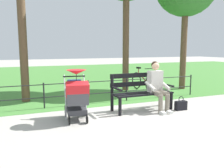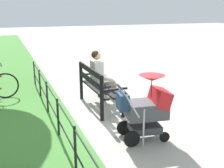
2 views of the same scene
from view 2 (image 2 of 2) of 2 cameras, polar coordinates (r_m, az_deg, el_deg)
The scene contains 6 objects.
ground_plane at distance 5.98m, azimuth -0.51°, elevation -6.27°, with size 60.00×60.00×0.00m, color #ADA89E.
park_bench at distance 6.20m, azimuth -3.11°, elevation -0.36°, with size 1.61×0.62×0.96m.
person_on_bench at distance 6.56m, azimuth -2.30°, elevation 1.92°, with size 0.53×0.74×1.28m.
stroller at distance 4.71m, azimuth 7.25°, elevation -4.79°, with size 0.62×0.94×1.15m.
handbag at distance 7.32m, azimuth -2.03°, elevation -1.10°, with size 0.32×0.14×0.37m.
park_fence at distance 5.54m, azimuth -12.46°, elevation -3.88°, with size 6.22×0.04×0.70m.
Camera 2 is at (5.18, -2.00, 2.22)m, focal length 43.70 mm.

